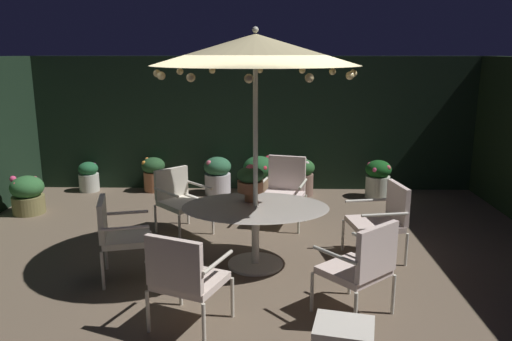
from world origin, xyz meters
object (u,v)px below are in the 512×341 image
Objects in this scene: patio_chair_northeast at (285,187)px; patio_chair_southeast at (118,232)px; centerpiece_planter at (250,180)px; patio_chair_south at (184,275)px; potted_plant_back_right at (218,175)px; potted_plant_right_far at (89,176)px; patio_chair_east at (179,197)px; potted_plant_right_near at (154,173)px; patio_dining_table at (255,218)px; patio_chair_north at (383,216)px; patio_umbrella at (255,50)px; patio_chair_southwest at (363,264)px; potted_plant_back_center at (378,178)px; potted_plant_front_corner at (259,173)px; potted_plant_left_near at (302,176)px; ottoman_footrest at (344,330)px; potted_plant_left_far at (28,194)px.

patio_chair_northeast is 1.07× the size of patio_chair_southeast.
patio_chair_south is (-0.54, -1.67, -0.47)m from centerpiece_planter.
potted_plant_back_right is 2.42m from potted_plant_right_far.
patio_chair_east reaches higher than potted_plant_right_near.
patio_chair_north reaches higher than patio_dining_table.
patio_chair_southwest is at bearing -48.69° from patio_umbrella.
centerpiece_planter is 1.51m from patio_chair_northeast.
patio_dining_table is 2.57× the size of potted_plant_back_right.
patio_umbrella is at bearing -125.08° from potted_plant_back_center.
potted_plant_front_corner is (1.10, 2.18, -0.17)m from patio_chair_east.
potted_plant_left_near is (-1.33, 0.13, -0.00)m from potted_plant_back_center.
potted_plant_back_center is 2.14m from potted_plant_front_corner.
potted_plant_right_far is (-2.41, 0.12, -0.07)m from potted_plant_back_right.
patio_chair_northeast is at bearing 132.80° from patio_chair_north.
potted_plant_back_right is 1.07× the size of potted_plant_right_near.
ottoman_footrest is (-0.81, -2.28, -0.22)m from patio_chair_north.
patio_chair_south is 1.57× the size of potted_plant_left_far.
patio_umbrella is at bearing 131.31° from patio_chair_southwest.
potted_plant_left_near is (0.84, 2.92, -0.67)m from centerpiece_planter.
patio_chair_southeast reaches higher than potted_plant_back_center.
potted_plant_left_near is at bearing 76.13° from patio_umbrella.
patio_chair_east is 1.62× the size of ottoman_footrest.
patio_chair_north is 5.53m from potted_plant_left_far.
potted_plant_back_center is at bearing 75.14° from ottoman_footrest.
potted_plant_left_far is at bearing -169.75° from potted_plant_back_center.
potted_plant_back_center is at bearing 29.82° from patio_chair_east.
patio_chair_north reaches higher than ottoman_footrest.
potted_plant_right_near is (-3.03, 4.51, -0.21)m from patio_chair_southwest.
patio_chair_east is at bearing 137.62° from centerpiece_planter.
patio_umbrella is at bearing -45.79° from patio_chair_east.
potted_plant_left_near is at bearing 74.06° from centerpiece_planter.
centerpiece_planter is 0.48× the size of patio_chair_south.
patio_chair_east is 1.59m from patio_chair_southeast.
patio_chair_east is 2.73m from potted_plant_left_near.
patio_chair_north reaches higher than potted_plant_back_center.
potted_plant_back_right is (-0.16, 4.63, -0.19)m from patio_chair_south.
centerpiece_planter reaches higher than patio_chair_south.
patio_chair_southeast is 3.72m from potted_plant_right_near.
potted_plant_front_corner is 1.96m from potted_plant_right_near.
potted_plant_left_far is at bearing 154.27° from centerpiece_planter.
patio_umbrella is 3.09× the size of patio_chair_east.
potted_plant_front_corner is at bearing 98.41° from ottoman_footrest.
patio_chair_east is 1.37× the size of potted_plant_front_corner.
patio_chair_southwest reaches higher than potted_plant_left_far.
patio_chair_east is 3.20m from patio_chair_southwest.
patio_chair_southwest is at bearing -109.37° from patio_chair_north.
potted_plant_left_far is (-5.27, 1.66, -0.23)m from patio_chair_north.
patio_chair_north is 1.74m from patio_chair_northeast.
potted_plant_left_far is at bearing 152.33° from patio_umbrella.
patio_dining_table is 3.25m from potted_plant_back_right.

